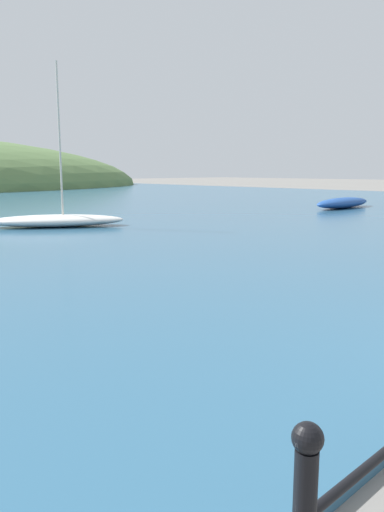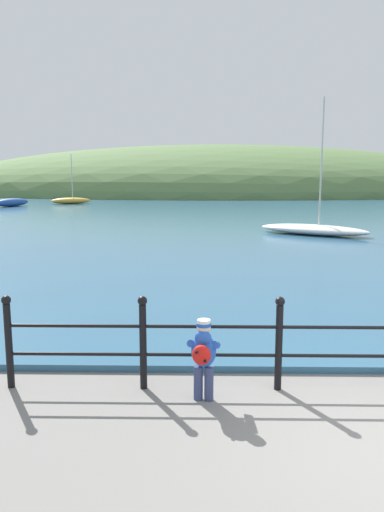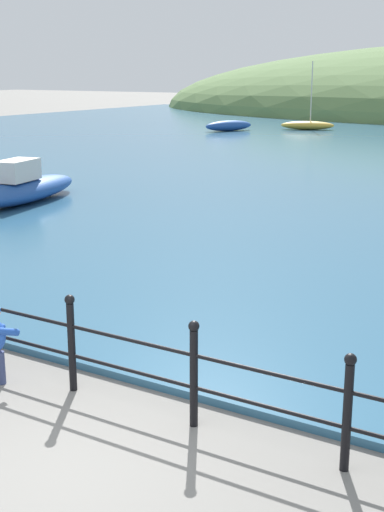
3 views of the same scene
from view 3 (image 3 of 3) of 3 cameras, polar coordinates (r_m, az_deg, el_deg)
The scene contains 5 objects.
ground_plane at distance 7.23m, azimuth -10.46°, elevation -16.83°, with size 200.00×200.00×0.00m, color slate.
iron_railing at distance 7.69m, azimuth 0.15°, elevation -9.16°, with size 10.34×0.12×1.21m.
boat_green_fishing at distance 46.14m, azimuth 9.23°, elevation 10.30°, with size 3.46×2.18×4.19m.
boat_far_left at distance 20.90m, azimuth -13.27°, elevation 5.33°, with size 2.26×4.89×1.23m.
boat_nearest_quay at distance 44.69m, azimuth 2.95°, elevation 10.37°, with size 2.31×3.37×0.64m.
Camera 3 is at (4.23, -4.51, 3.75)m, focal length 50.00 mm.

